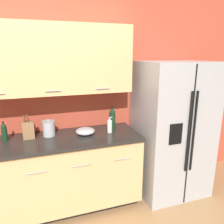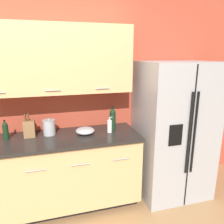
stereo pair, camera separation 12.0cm
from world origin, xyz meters
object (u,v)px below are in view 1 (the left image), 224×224
wine_bottle (112,119)px  steel_canister (49,128)px  refrigerator (172,129)px  oil_bottle (4,132)px  knife_block (28,130)px  soap_dispenser (110,126)px  mixing_bowl (85,131)px

wine_bottle → steel_canister: wine_bottle is taller
refrigerator → oil_bottle: bearing=175.8°
wine_bottle → steel_canister: size_ratio=1.52×
knife_block → oil_bottle: 0.24m
refrigerator → soap_dispenser: 0.85m
knife_block → mixing_bowl: bearing=-7.4°
wine_bottle → oil_bottle: size_ratio=1.34×
knife_block → steel_canister: 0.22m
knife_block → wine_bottle: size_ratio=0.93×
steel_canister → mixing_bowl: (0.41, -0.09, -0.05)m
soap_dispenser → oil_bottle: bearing=175.4°
refrigerator → mixing_bowl: size_ratio=7.81×
knife_block → oil_bottle: size_ratio=1.24×
knife_block → refrigerator: bearing=-5.2°
refrigerator → mixing_bowl: refrigerator is taller
oil_bottle → soap_dispenser: bearing=-4.6°
knife_block → wine_bottle: wine_bottle is taller
refrigerator → oil_bottle: refrigerator is taller
steel_canister → mixing_bowl: 0.42m
steel_canister → knife_block: bearing=-177.4°
refrigerator → steel_canister: refrigerator is taller
soap_dispenser → knife_block: bearing=173.4°
wine_bottle → oil_bottle: 1.22m
oil_bottle → steel_canister: bearing=2.8°
soap_dispenser → steel_canister: steel_canister is taller
wine_bottle → steel_canister: (-0.76, 0.02, -0.05)m
wine_bottle → steel_canister: bearing=178.1°
refrigerator → knife_block: size_ratio=6.31×
knife_block → steel_canister: knife_block is taller
refrigerator → knife_block: refrigerator is taller
soap_dispenser → steel_canister: 0.71m
oil_bottle → mixing_bowl: bearing=-4.5°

